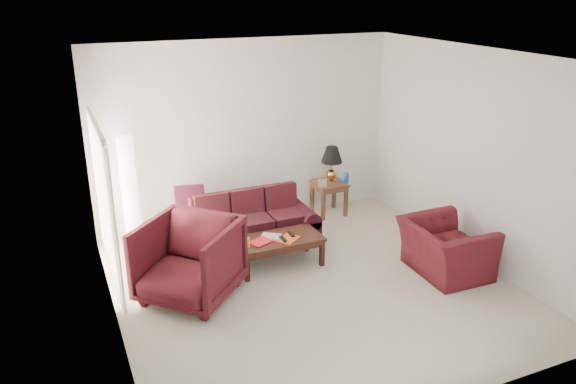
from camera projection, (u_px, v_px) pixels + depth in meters
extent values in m
plane|color=beige|center=(313.00, 286.00, 7.46)|extent=(5.00, 5.00, 0.00)
cube|color=silver|center=(104.00, 205.00, 7.29)|extent=(0.10, 2.00, 2.16)
cube|color=black|center=(190.00, 200.00, 8.55)|extent=(0.48, 0.29, 0.46)
cube|color=#B7B7BC|center=(322.00, 183.00, 9.37)|extent=(0.15, 0.10, 0.14)
cylinder|color=blue|center=(346.00, 178.00, 9.58)|extent=(0.12, 0.12, 0.16)
cube|color=silver|center=(319.00, 175.00, 9.70)|extent=(0.16, 0.19, 0.06)
imported|color=#3D0E15|center=(189.00, 261.00, 7.04)|extent=(1.59, 1.59, 1.04)
imported|color=#420F14|center=(445.00, 248.00, 7.70)|extent=(1.00, 1.14, 0.73)
cube|color=red|center=(260.00, 242.00, 7.73)|extent=(0.35, 0.31, 0.02)
cube|color=beige|center=(271.00, 236.00, 7.90)|extent=(0.34, 0.33, 0.02)
cube|color=#CC5218|center=(288.00, 239.00, 7.82)|extent=(0.38, 0.37, 0.02)
cube|color=black|center=(283.00, 239.00, 7.77)|extent=(0.06, 0.19, 0.02)
cube|color=black|center=(291.00, 234.00, 7.92)|extent=(0.06, 0.18, 0.02)
cylinder|color=yellow|center=(247.00, 242.00, 7.58)|extent=(0.09, 0.09, 0.13)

